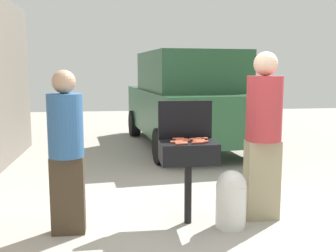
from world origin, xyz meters
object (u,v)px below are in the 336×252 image
at_px(hot_dog_3, 178,139).
at_px(propane_tank, 231,198).
at_px(hot_dog_6, 182,144).
at_px(hot_dog_8, 182,140).
at_px(hot_dog_2, 184,141).
at_px(hot_dog_12, 199,141).
at_px(hot_dog_11, 202,142).
at_px(hot_dog_0, 198,143).
at_px(person_right, 263,130).
at_px(hot_dog_7, 199,141).
at_px(hot_dog_9, 202,138).
at_px(bbq_grill, 188,155).
at_px(hot_dog_4, 177,142).
at_px(hot_dog_10, 195,139).
at_px(hot_dog_5, 182,140).
at_px(person_left, 66,147).
at_px(parked_minivan, 187,99).
at_px(hot_dog_1, 181,143).

relative_size(hot_dog_3, propane_tank, 0.21).
distance_m(hot_dog_6, hot_dog_8, 0.20).
distance_m(hot_dog_2, hot_dog_12, 0.16).
relative_size(hot_dog_11, hot_dog_12, 1.00).
xyz_separation_m(hot_dog_0, person_right, (0.76, 0.16, 0.09)).
distance_m(hot_dog_2, hot_dog_6, 0.17).
bearing_deg(hot_dog_2, hot_dog_0, -45.09).
height_order(propane_tank, person_right, person_right).
height_order(hot_dog_2, hot_dog_7, same).
height_order(hot_dog_6, hot_dog_9, same).
distance_m(bbq_grill, hot_dog_8, 0.17).
relative_size(hot_dog_4, hot_dog_10, 1.00).
relative_size(hot_dog_5, hot_dog_9, 1.00).
height_order(hot_dog_11, person_right, person_right).
bearing_deg(person_left, person_right, 4.43).
bearing_deg(hot_dog_7, parked_minivan, 81.55).
xyz_separation_m(hot_dog_5, hot_dog_7, (0.17, -0.08, 0.00)).
height_order(hot_dog_1, hot_dog_10, same).
bearing_deg(hot_dog_3, person_right, -5.67).
xyz_separation_m(hot_dog_7, propane_tank, (0.32, -0.16, -0.59)).
height_order(hot_dog_6, person_right, person_right).
bearing_deg(bbq_grill, hot_dog_4, -157.73).
bearing_deg(person_right, hot_dog_10, -7.68).
xyz_separation_m(hot_dog_9, parked_minivan, (0.57, 4.19, 0.11)).
bearing_deg(hot_dog_6, hot_dog_3, 87.88).
bearing_deg(parked_minivan, propane_tank, 79.61).
bearing_deg(hot_dog_10, hot_dog_0, -95.15).
bearing_deg(hot_dog_6, propane_tank, -1.28).
distance_m(hot_dog_10, parked_minivan, 4.27).
distance_m(hot_dog_2, person_right, 0.89).
distance_m(hot_dog_7, parked_minivan, 4.36).
bearing_deg(hot_dog_11, person_right, 9.46).
height_order(hot_dog_8, hot_dog_11, same).
relative_size(hot_dog_3, hot_dog_10, 1.00).
bearing_deg(hot_dog_2, hot_dog_8, 115.13).
height_order(hot_dog_0, hot_dog_12, same).
bearing_deg(hot_dog_1, hot_dog_9, 38.19).
bearing_deg(hot_dog_11, hot_dog_7, 105.82).
bearing_deg(hot_dog_4, person_left, -177.34).
relative_size(hot_dog_5, person_right, 0.07).
bearing_deg(hot_dog_11, hot_dog_2, 156.08).
relative_size(hot_dog_8, person_left, 0.08).
xyz_separation_m(hot_dog_3, hot_dog_5, (0.03, -0.06, 0.00)).
bearing_deg(hot_dog_8, hot_dog_0, -48.93).
relative_size(hot_dog_5, person_left, 0.08).
xyz_separation_m(hot_dog_1, hot_dog_4, (-0.04, 0.05, 0.00)).
distance_m(hot_dog_2, hot_dog_4, 0.10).
xyz_separation_m(bbq_grill, person_left, (-1.26, -0.11, 0.14)).
xyz_separation_m(hot_dog_12, propane_tank, (0.32, -0.13, -0.59)).
bearing_deg(person_left, bbq_grill, 5.57).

